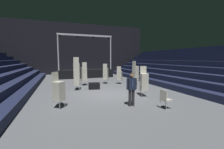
% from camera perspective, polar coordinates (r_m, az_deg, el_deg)
% --- Properties ---
extents(ground_plane, '(22.00, 30.00, 0.10)m').
position_cam_1_polar(ground_plane, '(10.41, -1.35, -7.77)').
color(ground_plane, '#515459').
extents(arena_end_wall, '(22.00, 0.30, 8.00)m').
position_cam_1_polar(arena_end_wall, '(24.86, -12.40, 9.56)').
color(arena_end_wall, black).
rests_on(arena_end_wall, ground_plane).
extents(bleacher_bank_right, '(6.00, 24.00, 3.60)m').
position_cam_1_polar(bleacher_bank_right, '(15.40, 26.90, 3.04)').
color(bleacher_bank_right, '#191E38').
rests_on(bleacher_bank_right, ground_plane).
extents(stage_riser, '(6.97, 2.55, 5.38)m').
position_cam_1_polar(stage_riser, '(19.86, -10.33, 0.75)').
color(stage_riser, black).
rests_on(stage_riser, ground_plane).
extents(man_with_tie, '(0.57, 0.24, 1.74)m').
position_cam_1_polar(man_with_tie, '(7.70, 7.58, -4.91)').
color(man_with_tie, black).
rests_on(man_with_tie, ground_plane).
extents(chair_stack_front_left, '(0.54, 0.54, 2.22)m').
position_cam_1_polar(chair_stack_front_left, '(14.15, 8.98, 0.62)').
color(chair_stack_front_left, '#B2B5BA').
rests_on(chair_stack_front_left, ground_plane).
extents(chair_stack_front_right, '(0.61, 0.61, 1.96)m').
position_cam_1_polar(chair_stack_front_right, '(14.46, -2.45, 0.30)').
color(chair_stack_front_right, '#B2B5BA').
rests_on(chair_stack_front_right, ground_plane).
extents(chair_stack_mid_left, '(0.49, 0.49, 2.14)m').
position_cam_1_polar(chair_stack_mid_left, '(13.73, -10.69, 0.24)').
color(chair_stack_mid_left, '#B2B5BA').
rests_on(chair_stack_mid_left, ground_plane).
extents(chair_stack_mid_right, '(0.62, 0.62, 1.79)m').
position_cam_1_polar(chair_stack_mid_right, '(7.79, -19.82, -5.72)').
color(chair_stack_mid_right, '#B2B5BA').
rests_on(chair_stack_mid_right, ground_plane).
extents(chair_stack_mid_centre, '(0.52, 0.52, 1.96)m').
position_cam_1_polar(chair_stack_mid_centre, '(9.79, 12.18, -2.63)').
color(chair_stack_mid_centre, '#B2B5BA').
rests_on(chair_stack_mid_centre, ground_plane).
extents(chair_stack_rear_left, '(0.62, 0.62, 1.71)m').
position_cam_1_polar(chair_stack_rear_left, '(14.39, 2.90, -0.23)').
color(chair_stack_rear_left, '#B2B5BA').
rests_on(chair_stack_rear_left, ground_plane).
extents(chair_stack_rear_right, '(0.54, 0.54, 2.56)m').
position_cam_1_polar(chair_stack_rear_right, '(11.72, -13.35, 0.22)').
color(chair_stack_rear_right, '#B2B5BA').
rests_on(chair_stack_rear_right, ground_plane).
extents(equipment_road_case, '(0.99, 0.74, 0.50)m').
position_cam_1_polar(equipment_road_case, '(12.11, -6.90, -4.38)').
color(equipment_road_case, black).
rests_on(equipment_road_case, ground_plane).
extents(loose_chair_near_man, '(0.50, 0.50, 0.95)m').
position_cam_1_polar(loose_chair_near_man, '(7.75, 19.77, -8.57)').
color(loose_chair_near_man, '#B2B5BA').
rests_on(loose_chair_near_man, ground_plane).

